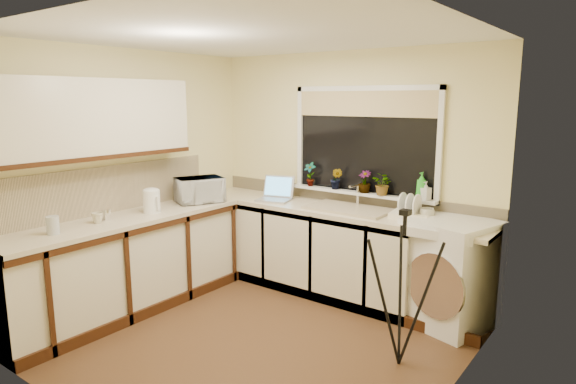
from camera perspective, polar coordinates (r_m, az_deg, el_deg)
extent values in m
plane|color=#533521|center=(4.41, -3.82, -16.04)|extent=(3.20, 3.20, 0.00)
plane|color=white|center=(3.97, -4.28, 17.45)|extent=(3.20, 3.20, 0.00)
plane|color=beige|center=(5.22, 6.75, 2.29)|extent=(3.20, 0.00, 3.20)
plane|color=beige|center=(3.06, -22.68, -4.43)|extent=(3.20, 0.00, 3.20)
plane|color=beige|center=(5.19, -17.58, 1.80)|extent=(0.00, 3.00, 3.00)
plane|color=beige|center=(3.23, 18.10, -3.39)|extent=(0.00, 3.00, 3.00)
cube|color=silver|center=(5.32, 1.88, -6.28)|extent=(2.55, 0.60, 0.86)
cube|color=silver|center=(4.96, -17.84, -8.07)|extent=(0.54, 2.40, 0.86)
cube|color=beige|center=(5.03, 4.95, -2.00)|extent=(3.20, 0.60, 0.04)
cube|color=beige|center=(4.84, -18.14, -3.01)|extent=(0.60, 2.40, 0.04)
cube|color=silver|center=(4.75, -21.26, 7.78)|extent=(0.28, 1.90, 0.70)
cube|color=beige|center=(5.02, -20.20, 0.21)|extent=(0.02, 2.40, 0.45)
cube|color=beige|center=(5.26, 6.62, -0.48)|extent=(3.20, 0.02, 0.14)
cube|color=black|center=(5.08, 8.71, 5.69)|extent=(1.50, 0.02, 1.00)
cube|color=tan|center=(5.04, 8.69, 9.92)|extent=(1.50, 0.02, 0.25)
cube|color=white|center=(5.10, 8.26, -0.12)|extent=(1.60, 0.14, 0.03)
cube|color=tan|center=(4.93, 6.94, -1.92)|extent=(0.82, 0.46, 0.03)
cylinder|color=silver|center=(5.06, 7.98, -0.37)|extent=(0.03, 0.03, 0.24)
cube|color=white|center=(4.66, 17.92, -8.72)|extent=(0.82, 0.81, 0.95)
cube|color=#A3A3AB|center=(5.33, -1.67, -0.91)|extent=(0.40, 0.33, 0.02)
cube|color=#54A6E5|center=(5.46, -1.04, 0.67)|extent=(0.35, 0.18, 0.23)
cylinder|color=white|center=(4.95, -15.31, -1.07)|extent=(0.16, 0.16, 0.21)
cube|color=white|center=(4.70, 13.86, -2.61)|extent=(0.39, 0.31, 0.05)
cylinder|color=silver|center=(4.45, -25.26, -3.44)|extent=(0.10, 0.10, 0.15)
cylinder|color=white|center=(4.76, -19.99, -2.46)|extent=(0.07, 0.07, 0.10)
imported|color=white|center=(5.33, -10.07, 0.24)|extent=(0.48, 0.56, 0.26)
imported|color=#999999|center=(5.35, 2.52, 2.05)|extent=(0.14, 0.10, 0.26)
imported|color=#999999|center=(5.18, 5.53, 1.51)|extent=(0.13, 0.11, 0.22)
imported|color=#999999|center=(5.02, 8.73, 1.17)|extent=(0.13, 0.13, 0.22)
imported|color=#999999|center=(4.92, 10.81, 0.91)|extent=(0.23, 0.21, 0.22)
imported|color=green|center=(4.81, 14.97, 0.69)|extent=(0.10, 0.10, 0.25)
imported|color=#999999|center=(4.78, 15.44, 0.13)|extent=(0.10, 0.10, 0.17)
imported|color=beige|center=(4.67, 15.56, -2.43)|extent=(0.14, 0.14, 0.10)
imported|color=beige|center=(4.69, -20.92, -2.77)|extent=(0.11, 0.11, 0.09)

